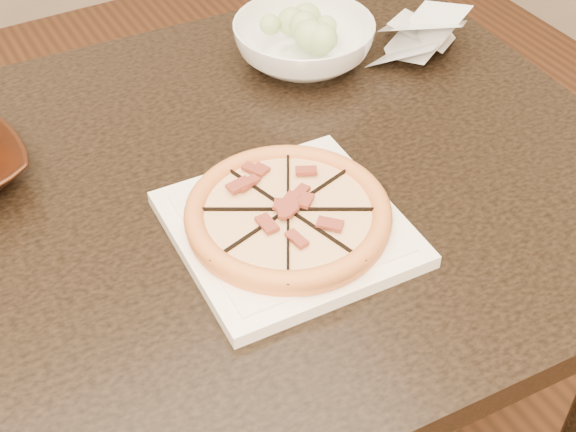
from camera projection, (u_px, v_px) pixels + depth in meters
name	position (u px, v px, depth m)	size (l,w,h in m)	color
dining_table	(159.00, 267.00, 1.09)	(1.36, 0.92, 0.75)	black
plate	(288.00, 228.00, 0.98)	(0.28, 0.28, 0.02)	white
pizza	(288.00, 214.00, 0.96)	(0.25, 0.25, 0.03)	orange
salad_bowl	(304.00, 43.00, 1.25)	(0.22, 0.22, 0.07)	white
salad	(303.00, 13.00, 1.22)	(0.08, 0.11, 0.04)	#BDCF8D
cling_film	(417.00, 33.00, 1.29)	(0.16, 0.13, 0.05)	white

